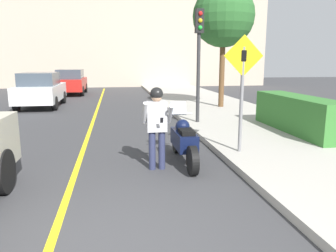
% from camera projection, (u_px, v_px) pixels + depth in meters
% --- Properties ---
extents(sidewalk_curb, '(4.40, 44.00, 0.15)m').
position_uv_depth(sidewalk_curb, '(296.00, 145.00, 8.43)').
color(sidewalk_curb, '#ADA89E').
rests_on(sidewalk_curb, ground).
extents(road_center_line, '(0.12, 36.00, 0.01)m').
position_uv_depth(road_center_line, '(87.00, 138.00, 9.53)').
color(road_center_line, yellow).
rests_on(road_center_line, ground).
extents(building_backdrop, '(28.00, 1.20, 8.91)m').
position_uv_depth(building_backdrop, '(110.00, 35.00, 28.13)').
color(building_backdrop, '#B2A38E').
rests_on(building_backdrop, ground).
extents(motorcycle, '(0.62, 2.24, 1.28)m').
position_uv_depth(motorcycle, '(184.00, 141.00, 7.17)').
color(motorcycle, black).
rests_on(motorcycle, ground).
extents(person_biker, '(0.59, 0.47, 1.70)m').
position_uv_depth(person_biker, '(157.00, 120.00, 6.60)').
color(person_biker, '#282D4C').
rests_on(person_biker, ground).
extents(crossing_sign, '(0.91, 0.08, 2.63)m').
position_uv_depth(crossing_sign, '(242.00, 83.00, 7.30)').
color(crossing_sign, slate).
rests_on(crossing_sign, sidewalk_curb).
extents(traffic_light, '(0.26, 0.30, 3.73)m').
position_uv_depth(traffic_light, '(199.00, 45.00, 10.80)').
color(traffic_light, '#2D2D30').
rests_on(traffic_light, sidewalk_curb).
extents(hedge_row, '(0.90, 3.88, 1.04)m').
position_uv_depth(hedge_row, '(298.00, 114.00, 9.72)').
color(hedge_row, '#33702D').
rests_on(hedge_row, sidewalk_curb).
extents(street_tree, '(2.72, 2.72, 5.38)m').
position_uv_depth(street_tree, '(224.00, 16.00, 14.37)').
color(street_tree, brown).
rests_on(street_tree, sidewalk_curb).
extents(parked_car_white, '(1.88, 4.20, 1.68)m').
position_uv_depth(parked_car_white, '(41.00, 90.00, 15.92)').
color(parked_car_white, black).
rests_on(parked_car_white, ground).
extents(parked_car_red, '(1.88, 4.20, 1.68)m').
position_uv_depth(parked_car_red, '(71.00, 82.00, 22.06)').
color(parked_car_red, black).
rests_on(parked_car_red, ground).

